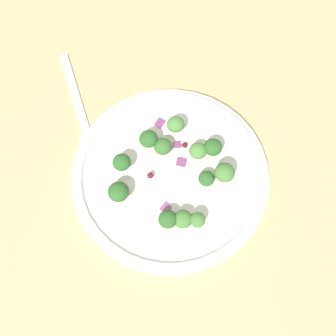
{
  "coord_description": "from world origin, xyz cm",
  "views": [
    {
      "loc": [
        -18.48,
        -8.59,
        50.84
      ],
      "look_at": [
        -1.03,
        0.34,
        2.7
      ],
      "focal_mm": 41.25,
      "sensor_mm": 36.0,
      "label": 1
    }
  ],
  "objects_px": {
    "broccoli_floret_1": "(225,173)",
    "broccoli_floret_0": "(183,219)",
    "fork": "(79,108)",
    "broccoli_floret_2": "(213,147)",
    "plate": "(168,173)"
  },
  "relations": [
    {
      "from": "broccoli_floret_1",
      "to": "broccoli_floret_0",
      "type": "bearing_deg",
      "value": 164.78
    },
    {
      "from": "fork",
      "to": "broccoli_floret_0",
      "type": "bearing_deg",
      "value": -112.31
    },
    {
      "from": "broccoli_floret_2",
      "to": "fork",
      "type": "distance_m",
      "value": 0.21
    },
    {
      "from": "broccoli_floret_2",
      "to": "fork",
      "type": "bearing_deg",
      "value": 95.04
    },
    {
      "from": "broccoli_floret_0",
      "to": "broccoli_floret_2",
      "type": "height_order",
      "value": "broccoli_floret_2"
    },
    {
      "from": "plate",
      "to": "broccoli_floret_1",
      "type": "relative_size",
      "value": 9.97
    },
    {
      "from": "broccoli_floret_1",
      "to": "fork",
      "type": "bearing_deg",
      "value": 87.59
    },
    {
      "from": "fork",
      "to": "plate",
      "type": "bearing_deg",
      "value": -101.65
    },
    {
      "from": "broccoli_floret_0",
      "to": "broccoli_floret_1",
      "type": "distance_m",
      "value": 0.08
    },
    {
      "from": "plate",
      "to": "fork",
      "type": "distance_m",
      "value": 0.17
    },
    {
      "from": "broccoli_floret_2",
      "to": "broccoli_floret_1",
      "type": "bearing_deg",
      "value": -134.22
    },
    {
      "from": "broccoli_floret_0",
      "to": "broccoli_floret_2",
      "type": "bearing_deg",
      "value": 4.15
    },
    {
      "from": "broccoli_floret_0",
      "to": "broccoli_floret_1",
      "type": "xyz_separation_m",
      "value": [
        0.08,
        -0.02,
        0.01
      ]
    },
    {
      "from": "broccoli_floret_1",
      "to": "broccoli_floret_2",
      "type": "distance_m",
      "value": 0.04
    },
    {
      "from": "broccoli_floret_2",
      "to": "fork",
      "type": "height_order",
      "value": "broccoli_floret_2"
    }
  ]
}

